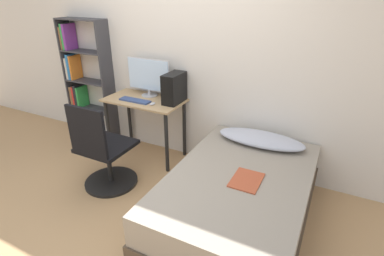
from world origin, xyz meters
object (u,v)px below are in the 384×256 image
at_px(office_chair, 104,156).
at_px(monitor, 148,76).
at_px(keyboard, 135,100).
at_px(bookshelf, 83,83).
at_px(pc_tower, 174,88).
at_px(bed, 238,198).

relative_size(office_chair, monitor, 1.65).
bearing_deg(keyboard, bookshelf, 167.04).
bearing_deg(office_chair, pc_tower, 65.62).
relative_size(bed, monitor, 3.06).
height_order(office_chair, pc_tower, pc_tower).
bearing_deg(bookshelf, office_chair, -38.79).
height_order(bed, pc_tower, pc_tower).
xyz_separation_m(bed, pc_tower, (-1.07, 0.73, 0.69)).
height_order(bed, monitor, monitor).
bearing_deg(keyboard, monitor, 82.54).
bearing_deg(bookshelf, keyboard, -12.96).
distance_m(bed, pc_tower, 1.47).
bearing_deg(bed, office_chair, -175.07).
height_order(office_chair, monitor, monitor).
relative_size(monitor, keyboard, 1.50).
height_order(bookshelf, office_chair, bookshelf).
xyz_separation_m(office_chair, pc_tower, (0.39, 0.85, 0.57)).
xyz_separation_m(bookshelf, monitor, (1.13, 0.01, 0.24)).
bearing_deg(pc_tower, keyboard, -156.98).
bearing_deg(bookshelf, bed, -16.95).
distance_m(keyboard, pc_tower, 0.50).
bearing_deg(pc_tower, monitor, 169.89).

